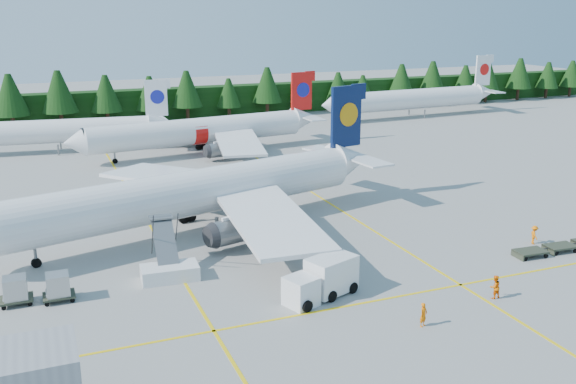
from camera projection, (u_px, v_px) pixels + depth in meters
name	position (u px, v px, depth m)	size (l,w,h in m)	color
ground	(357.00, 269.00, 53.45)	(320.00, 320.00, 0.00)	gray
taxi_stripe_a	(146.00, 219.00, 66.23)	(0.25, 120.00, 0.01)	yellow
taxi_stripe_b	(321.00, 198.00, 73.44)	(0.25, 120.00, 0.01)	yellow
taxi_stripe_cross	(394.00, 297.00, 48.10)	(80.00, 0.25, 0.01)	yellow
treeline_hedge	(161.00, 104.00, 125.74)	(220.00, 4.00, 6.00)	black
airliner_navy	(178.00, 196.00, 60.40)	(43.13, 35.03, 12.80)	silver
airliner_red	(194.00, 132.00, 94.72)	(38.80, 31.74, 11.31)	silver
airliner_far_left	(38.00, 132.00, 95.58)	(35.95, 7.58, 10.47)	silver
airliner_far_right	(405.00, 99.00, 127.19)	(40.16, 6.29, 11.67)	silver
airstairs	(169.00, 268.00, 51.38)	(4.65, 6.31, 4.05)	silver
service_truck	(321.00, 279.00, 47.73)	(6.41, 4.10, 2.91)	white
dolly_train	(575.00, 243.00, 57.73)	(12.97, 1.89, 0.16)	#2D3325
uld_pair	(37.00, 287.00, 46.98)	(5.20, 2.30, 1.76)	#2D3325
crew_a	(423.00, 315.00, 43.49)	(0.62, 0.41, 1.71)	orange
crew_b	(495.00, 287.00, 47.74)	(0.88, 0.69, 1.81)	#FF6B05
crew_c	(534.00, 235.00, 58.87)	(0.72, 0.49, 1.74)	orange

